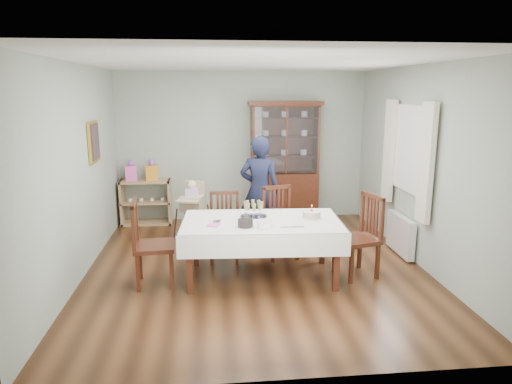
{
  "coord_description": "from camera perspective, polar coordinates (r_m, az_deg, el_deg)",
  "views": [
    {
      "loc": [
        -0.58,
        -5.83,
        2.36
      ],
      "look_at": [
        0.02,
        0.2,
        1.01
      ],
      "focal_mm": 32.0,
      "sensor_mm": 36.0,
      "label": 1
    }
  ],
  "objects": [
    {
      "name": "gift_bag_orange",
      "position": [
        8.27,
        -12.87,
        2.6
      ],
      "size": [
        0.22,
        0.16,
        0.38
      ],
      "color": "orange",
      "rests_on": "sideboard"
    },
    {
      "name": "chair_far_right",
      "position": [
        6.62,
        3.06,
        -5.56
      ],
      "size": [
        0.53,
        0.53,
        1.01
      ],
      "rotation": [
        0.0,
        0.0,
        0.19
      ],
      "color": "#461D11",
      "rests_on": "floor"
    },
    {
      "name": "cutlery",
      "position": [
        5.69,
        -5.32,
        -3.72
      ],
      "size": [
        0.15,
        0.18,
        0.01
      ],
      "primitive_type": null,
      "rotation": [
        0.0,
        0.0,
        -0.22
      ],
      "color": "silver",
      "rests_on": "dining_table"
    },
    {
      "name": "room_shell",
      "position": [
        6.42,
        -0.52,
        6.74
      ],
      "size": [
        5.0,
        5.0,
        5.0
      ],
      "color": "#9EAA99",
      "rests_on": "floor"
    },
    {
      "name": "picture_frame",
      "position": [
        6.86,
        -19.63,
        5.94
      ],
      "size": [
        0.04,
        0.48,
        0.58
      ],
      "primitive_type": "cube",
      "color": "gold",
      "rests_on": "room_shell"
    },
    {
      "name": "woman",
      "position": [
        7.02,
        0.48,
        0.17
      ],
      "size": [
        0.7,
        0.55,
        1.7
      ],
      "primitive_type": "imported",
      "rotation": [
        0.0,
        0.0,
        2.88
      ],
      "color": "black",
      "rests_on": "floor"
    },
    {
      "name": "high_chair",
      "position": [
        7.23,
        -7.9,
        -3.32
      ],
      "size": [
        0.57,
        0.57,
        1.0
      ],
      "rotation": [
        0.0,
        0.0,
        -0.33
      ],
      "color": "black",
      "rests_on": "floor"
    },
    {
      "name": "gift_bag_pink",
      "position": [
        8.33,
        -15.35,
        2.47
      ],
      "size": [
        0.21,
        0.15,
        0.36
      ],
      "color": "#FA5CBE",
      "rests_on": "sideboard"
    },
    {
      "name": "floor",
      "position": [
        6.31,
        -0.04,
        -9.35
      ],
      "size": [
        5.0,
        5.0,
        0.0
      ],
      "primitive_type": "plane",
      "color": "#593319",
      "rests_on": "ground"
    },
    {
      "name": "cake_knife",
      "position": [
        5.47,
        4.56,
        -4.39
      ],
      "size": [
        0.29,
        0.03,
        0.01
      ],
      "primitive_type": "cube",
      "rotation": [
        0.0,
        0.0,
        -0.03
      ],
      "color": "silver",
      "rests_on": "dining_table"
    },
    {
      "name": "china_cabinet",
      "position": [
        8.29,
        3.58,
        3.99
      ],
      "size": [
        1.3,
        0.48,
        2.18
      ],
      "color": "#461D11",
      "rests_on": "floor"
    },
    {
      "name": "curtain_left",
      "position": [
        6.22,
        20.53,
        3.38
      ],
      "size": [
        0.07,
        0.3,
        1.55
      ],
      "primitive_type": "cube",
      "color": "silver",
      "rests_on": "room_shell"
    },
    {
      "name": "birthday_cake",
      "position": [
        5.85,
        6.96,
        -2.87
      ],
      "size": [
        0.26,
        0.26,
        0.18
      ],
      "color": "white",
      "rests_on": "dining_table"
    },
    {
      "name": "napkin_stack",
      "position": [
        5.54,
        -5.3,
        -4.13
      ],
      "size": [
        0.18,
        0.18,
        0.02
      ],
      "primitive_type": "cube",
      "rotation": [
        0.0,
        0.0,
        -0.39
      ],
      "color": "#FA5CBE",
      "rests_on": "dining_table"
    },
    {
      "name": "window",
      "position": [
        6.79,
        18.77,
        5.08
      ],
      "size": [
        0.04,
        1.02,
        1.22
      ],
      "primitive_type": "cube",
      "color": "white",
      "rests_on": "room_shell"
    },
    {
      "name": "radiator",
      "position": [
        7.02,
        17.6,
        -5.07
      ],
      "size": [
        0.1,
        0.8,
        0.55
      ],
      "primitive_type": "cube",
      "color": "white",
      "rests_on": "floor"
    },
    {
      "name": "curtain_right",
      "position": [
        7.34,
        16.31,
        4.97
      ],
      "size": [
        0.07,
        0.3,
        1.55
      ],
      "primitive_type": "cube",
      "color": "silver",
      "rests_on": "room_shell"
    },
    {
      "name": "sideboard",
      "position": [
        8.42,
        -13.56,
        -1.22
      ],
      "size": [
        0.9,
        0.38,
        0.8
      ],
      "color": "tan",
      "rests_on": "floor"
    },
    {
      "name": "chair_end_right",
      "position": [
        6.08,
        12.55,
        -7.34
      ],
      "size": [
        0.59,
        0.59,
        1.07
      ],
      "rotation": [
        0.0,
        0.0,
        -1.28
      ],
      "color": "#461D11",
      "rests_on": "floor"
    },
    {
      "name": "chair_end_left",
      "position": [
        5.82,
        -12.71,
        -8.26
      ],
      "size": [
        0.51,
        0.51,
        1.07
      ],
      "rotation": [
        0.0,
        0.0,
        1.64
      ],
      "color": "#461D11",
      "rests_on": "floor"
    },
    {
      "name": "dining_table",
      "position": [
        5.86,
        0.68,
        -7.1
      ],
      "size": [
        2.06,
        1.25,
        0.76
      ],
      "rotation": [
        0.0,
        0.0,
        -0.05
      ],
      "color": "#461D11",
      "rests_on": "floor"
    },
    {
      "name": "chair_far_left",
      "position": [
        6.49,
        -3.95,
        -6.07
      ],
      "size": [
        0.45,
        0.45,
        0.96
      ],
      "rotation": [
        0.0,
        0.0,
        -0.06
      ],
      "color": "#461D11",
      "rests_on": "floor"
    },
    {
      "name": "champagne_tray",
      "position": [
        5.86,
        -0.31,
        -2.57
      ],
      "size": [
        0.35,
        0.35,
        0.21
      ],
      "color": "silver",
      "rests_on": "dining_table"
    },
    {
      "name": "plate_stack_dark",
      "position": [
        5.48,
        -1.34,
        -3.9
      ],
      "size": [
        0.22,
        0.22,
        0.09
      ],
      "primitive_type": "cylinder",
      "rotation": [
        0.0,
        0.0,
        -0.19
      ],
      "color": "black",
      "rests_on": "dining_table"
    },
    {
      "name": "plate_stack_white",
      "position": [
        5.45,
        1.09,
        -4.02
      ],
      "size": [
        0.22,
        0.22,
        0.08
      ],
      "primitive_type": "cylinder",
      "rotation": [
        0.0,
        0.0,
        0.22
      ],
      "color": "white",
      "rests_on": "dining_table"
    }
  ]
}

